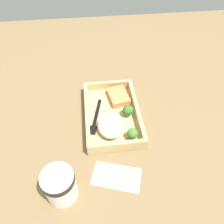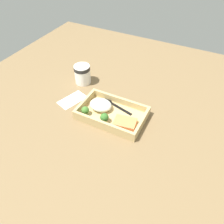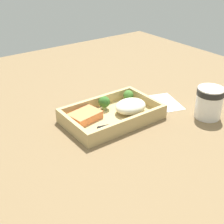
{
  "view_description": "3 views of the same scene",
  "coord_description": "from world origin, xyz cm",
  "views": [
    {
      "loc": [
        49.58,
        -5.96,
        57.11
      ],
      "look_at": [
        0.0,
        0.0,
        2.7
      ],
      "focal_mm": 35.0,
      "sensor_mm": 36.0,
      "label": 1
    },
    {
      "loc": [
        -30.95,
        60.81,
        67.86
      ],
      "look_at": [
        0.0,
        0.0,
        2.7
      ],
      "focal_mm": 35.0,
      "sensor_mm": 36.0,
      "label": 2
    },
    {
      "loc": [
        -49.23,
        -67.17,
        47.57
      ],
      "look_at": [
        0.0,
        0.0,
        2.7
      ],
      "focal_mm": 50.0,
      "sensor_mm": 36.0,
      "label": 3
    }
  ],
  "objects": [
    {
      "name": "ground_plane",
      "position": [
        0.0,
        0.0,
        -1.0
      ],
      "size": [
        160.0,
        160.0,
        2.0
      ],
      "primitive_type": "cube",
      "color": "brown"
    },
    {
      "name": "takeout_tray",
      "position": [
        0.0,
        0.0,
        0.6
      ],
      "size": [
        28.78,
        18.01,
        1.2
      ],
      "primitive_type": "cube",
      "color": "tan",
      "rests_on": "ground_plane"
    },
    {
      "name": "tray_rim",
      "position": [
        0.0,
        0.0,
        2.8
      ],
      "size": [
        28.78,
        18.01,
        3.19
      ],
      "color": "tan",
      "rests_on": "takeout_tray"
    },
    {
      "name": "salmon_fillet",
      "position": [
        -7.64,
        3.22,
        2.38
      ],
      "size": [
        10.0,
        7.82,
        2.36
      ],
      "primitive_type": "cube",
      "rotation": [
        0.0,
        0.0,
        0.16
      ],
      "color": "#E67F48",
      "rests_on": "takeout_tray"
    },
    {
      "name": "mashed_potatoes",
      "position": [
        6.28,
        -1.21,
        3.27
      ],
      "size": [
        10.13,
        8.2,
        4.15
      ],
      "primitive_type": "ellipsoid",
      "color": "beige",
      "rests_on": "takeout_tray"
    },
    {
      "name": "broccoli_floret_1",
      "position": [
        0.85,
        5.29,
        3.67
      ],
      "size": [
        3.65,
        3.65,
        4.4
      ],
      "color": "#89AC64",
      "rests_on": "takeout_tray"
    },
    {
      "name": "broccoli_floret_2",
      "position": [
        10.41,
        5.0,
        3.45
      ],
      "size": [
        3.39,
        3.39,
        4.04
      ],
      "color": "#86A665",
      "rests_on": "takeout_tray"
    },
    {
      "name": "fork",
      "position": [
        1.05,
        -5.7,
        1.42
      ],
      "size": [
        15.72,
        5.49,
        0.44
      ],
      "color": "black",
      "rests_on": "takeout_tray"
    },
    {
      "name": "paper_cup",
      "position": [
        25.06,
        -16.02,
        5.46
      ],
      "size": [
        8.21,
        8.21,
        9.77
      ],
      "color": "white",
      "rests_on": "ground_plane"
    },
    {
      "name": "receipt_slip",
      "position": [
        22.06,
        -1.39,
        0.12
      ],
      "size": [
        11.03,
        14.84,
        0.24
      ],
      "primitive_type": "cube",
      "rotation": [
        0.0,
        0.0,
        -0.32
      ],
      "color": "white",
      "rests_on": "ground_plane"
    }
  ]
}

